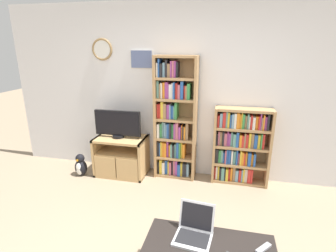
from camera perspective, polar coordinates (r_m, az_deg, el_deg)
The scene contains 9 objects.
wall_back at distance 3.97m, azimuth 4.24°, elevation 7.27°, with size 5.79×0.09×2.60m.
tv_stand at distance 4.24m, azimuth -10.14°, elevation -6.42°, with size 0.79×0.50×0.61m.
television at distance 4.08m, azimuth -10.91°, elevation 0.42°, with size 0.73×0.18×0.43m.
bookshelf_tall at distance 3.94m, azimuth 1.33°, elevation 0.92°, with size 0.62×0.27×1.86m.
bookshelf_short at distance 3.98m, azimuth 15.31°, elevation -4.19°, with size 0.81×0.25×1.14m.
coffee_table at distance 2.41m, azimuth 8.92°, elevation -25.27°, with size 1.08×0.51×0.41m.
laptop at distance 2.42m, azimuth 5.76°, elevation -21.47°, with size 0.34×0.33×0.27m.
remote_near_laptop at distance 2.45m, azimuth 20.07°, elevation -23.72°, with size 0.14×0.15×0.02m.
penguin_figurine at distance 4.41m, azimuth -18.50°, elevation -8.21°, with size 0.19×0.17×0.36m.
Camera 1 is at (0.57, -1.72, 1.99)m, focal length 28.00 mm.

